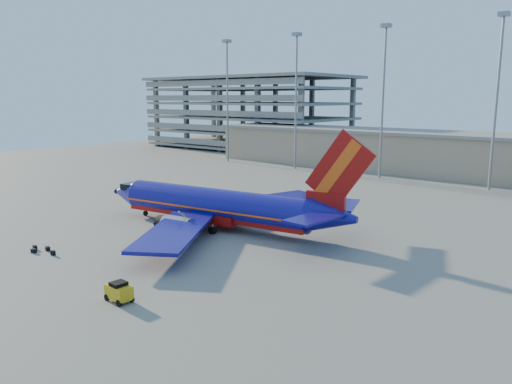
# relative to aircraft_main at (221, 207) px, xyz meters

# --- Properties ---
(ground) EXTENTS (220.00, 220.00, 0.00)m
(ground) POSITION_rel_aircraft_main_xyz_m (2.33, 1.14, -2.61)
(ground) COLOR slate
(ground) RESTS_ON ground
(terminal_building) EXTENTS (122.00, 16.00, 8.50)m
(terminal_building) POSITION_rel_aircraft_main_xyz_m (12.33, 59.14, 1.71)
(terminal_building) COLOR gray
(terminal_building) RESTS_ON ground
(parking_garage) EXTENTS (62.00, 32.00, 21.40)m
(parking_garage) POSITION_rel_aircraft_main_xyz_m (-59.67, 75.19, 9.12)
(parking_garage) COLOR slate
(parking_garage) RESTS_ON ground
(light_mast_row) EXTENTS (101.60, 1.60, 28.65)m
(light_mast_row) POSITION_rel_aircraft_main_xyz_m (7.33, 47.14, 14.95)
(light_mast_row) COLOR gray
(light_mast_row) RESTS_ON ground
(aircraft_main) EXTENTS (35.92, 34.32, 12.21)m
(aircraft_main) POSITION_rel_aircraft_main_xyz_m (0.00, 0.00, 0.00)
(aircraft_main) COLOR navy
(aircraft_main) RESTS_ON ground
(baggage_tug) EXTENTS (2.20, 1.38, 1.55)m
(baggage_tug) POSITION_rel_aircraft_main_xyz_m (9.10, -20.76, -1.80)
(baggage_tug) COLOR gold
(baggage_tug) RESTS_ON ground
(luggage_pile) EXTENTS (3.74, 1.75, 0.48)m
(luggage_pile) POSITION_rel_aircraft_main_xyz_m (-7.39, -18.31, -2.39)
(luggage_pile) COLOR black
(luggage_pile) RESTS_ON ground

